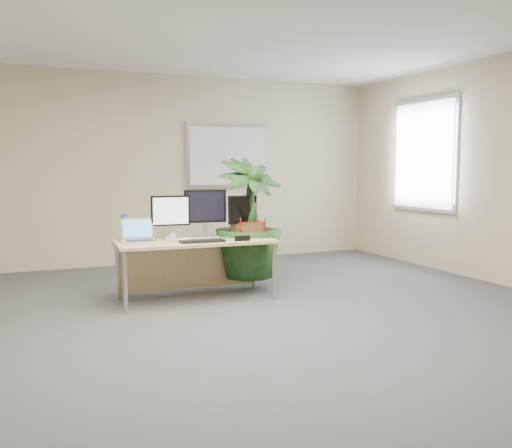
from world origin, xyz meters
name	(u,v)px	position (x,y,z in m)	size (l,w,h in m)	color
floor	(260,341)	(0.00, 0.00, 0.00)	(8.00, 8.00, 0.00)	#434348
back_wall	(148,170)	(0.00, 4.00, 1.35)	(7.00, 0.04, 2.70)	beige
whiteboard	(228,156)	(1.20, 3.97, 1.55)	(1.30, 0.04, 0.95)	#AEAEB3
window	(424,155)	(3.47, 2.30, 1.55)	(0.04, 1.30, 1.55)	#AEAEB3
desk	(193,251)	(-0.05, 1.67, 0.50)	(1.66, 0.75, 0.63)	tan
floor_plant	(248,224)	(0.64, 1.81, 0.75)	(0.84, 0.84, 1.50)	#133414
monitor_left	(170,214)	(-0.25, 1.81, 0.89)	(0.41, 0.19, 0.46)	#A4A4A8
monitor_right	(205,210)	(0.14, 1.82, 0.93)	(0.46, 0.21, 0.52)	#A4A4A8
monitor_dark	(243,213)	(0.56, 1.77, 0.89)	(0.39, 0.18, 0.45)	#A4A4A8
laptop	(139,236)	(-0.61, 1.72, 0.69)	(0.34, 0.30, 0.24)	silver
keyboard	(202,241)	(-0.03, 1.42, 0.64)	(0.46, 0.15, 0.03)	black
coffee_mug	(173,238)	(-0.31, 1.53, 0.67)	(0.11, 0.08, 0.08)	silver
spiral_notebook	(194,240)	(-0.07, 1.57, 0.64)	(0.30, 0.23, 0.01)	white
orange_pen	(191,239)	(-0.09, 1.59, 0.64)	(0.01, 0.01, 0.13)	orange
yellow_highlighter	(212,239)	(0.12, 1.55, 0.64)	(0.02, 0.02, 0.11)	yellow
water_bottle	(124,228)	(-0.73, 1.89, 0.76)	(0.07, 0.07, 0.27)	silver
letter_tray	(250,229)	(0.64, 1.77, 0.70)	(0.32, 0.25, 0.15)	#A01C13
stapler	(242,238)	(0.38, 1.35, 0.66)	(0.16, 0.04, 0.05)	black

